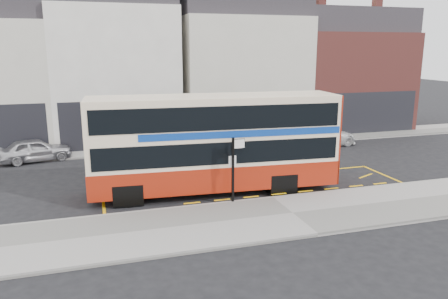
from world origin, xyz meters
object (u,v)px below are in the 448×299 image
object	(u,v)px
double_decker_bus	(215,142)
bus_stop_post	(234,163)
car_grey	(161,145)
car_silver	(35,150)
street_tree_right	(304,82)
car_white	(322,136)

from	to	relation	value
double_decker_bus	bus_stop_post	world-z (taller)	double_decker_bus
car_grey	car_silver	bearing A→B (deg)	74.53
car_grey	street_tree_right	size ratio (longest dim) A/B	0.69
double_decker_bus	car_silver	bearing A→B (deg)	139.48
bus_stop_post	car_white	xyz separation A→B (m)	(9.10, 8.94, -1.10)
bus_stop_post	car_silver	distance (m)	13.40
bus_stop_post	car_white	bearing A→B (deg)	40.75
car_grey	car_white	bearing A→B (deg)	-100.15
bus_stop_post	car_silver	xyz separation A→B (m)	(-8.70, 10.13, -1.13)
car_grey	street_tree_right	xyz separation A→B (m)	(11.18, 3.57, 3.29)
double_decker_bus	car_white	size ratio (longest dim) A/B	2.32
bus_stop_post	car_white	distance (m)	12.80
car_silver	car_white	world-z (taller)	car_white
double_decker_bus	car_silver	xyz separation A→B (m)	(-8.43, 8.27, -1.63)
double_decker_bus	bus_stop_post	xyz separation A→B (m)	(0.27, -1.85, -0.50)
bus_stop_post	car_white	size ratio (longest dim) A/B	0.57
car_grey	car_white	distance (m)	10.68
street_tree_right	car_silver	bearing A→B (deg)	-171.63
double_decker_bus	car_white	distance (m)	11.86
double_decker_bus	car_silver	size ratio (longest dim) A/B	2.81
car_white	bus_stop_post	bearing A→B (deg)	127.74
car_grey	street_tree_right	distance (m)	12.19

